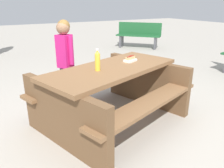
{
  "coord_description": "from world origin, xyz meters",
  "views": [
    {
      "loc": [
        -1.34,
        -2.36,
        1.52
      ],
      "look_at": [
        0.0,
        0.0,
        0.52
      ],
      "focal_mm": 36.13,
      "sensor_mm": 36.0,
      "label": 1
    }
  ],
  "objects_px": {
    "soda_bottle": "(97,61)",
    "hotdog_tray": "(130,59)",
    "park_bench_mid": "(139,35)",
    "picnic_table": "(112,90)",
    "child_in_coat": "(65,52)"
  },
  "relations": [
    {
      "from": "soda_bottle",
      "to": "hotdog_tray",
      "type": "bearing_deg",
      "value": 16.26
    },
    {
      "from": "park_bench_mid",
      "to": "picnic_table",
      "type": "bearing_deg",
      "value": -129.8
    },
    {
      "from": "picnic_table",
      "to": "soda_bottle",
      "type": "xyz_separation_m",
      "value": [
        -0.22,
        -0.05,
        0.43
      ]
    },
    {
      "from": "child_in_coat",
      "to": "hotdog_tray",
      "type": "bearing_deg",
      "value": -48.46
    },
    {
      "from": "hotdog_tray",
      "to": "soda_bottle",
      "type": "bearing_deg",
      "value": -163.74
    },
    {
      "from": "hotdog_tray",
      "to": "child_in_coat",
      "type": "xyz_separation_m",
      "value": [
        -0.67,
        0.75,
        0.04
      ]
    },
    {
      "from": "hotdog_tray",
      "to": "child_in_coat",
      "type": "distance_m",
      "value": 1.01
    },
    {
      "from": "park_bench_mid",
      "to": "hotdog_tray",
      "type": "bearing_deg",
      "value": -127.53
    },
    {
      "from": "child_in_coat",
      "to": "park_bench_mid",
      "type": "height_order",
      "value": "child_in_coat"
    },
    {
      "from": "picnic_table",
      "to": "soda_bottle",
      "type": "relative_size",
      "value": 8.22
    },
    {
      "from": "soda_bottle",
      "to": "child_in_coat",
      "type": "distance_m",
      "value": 0.93
    },
    {
      "from": "picnic_table",
      "to": "child_in_coat",
      "type": "relative_size",
      "value": 1.67
    },
    {
      "from": "soda_bottle",
      "to": "child_in_coat",
      "type": "xyz_separation_m",
      "value": [
        -0.09,
        0.92,
        -0.05
      ]
    },
    {
      "from": "soda_bottle",
      "to": "hotdog_tray",
      "type": "height_order",
      "value": "soda_bottle"
    },
    {
      "from": "soda_bottle",
      "to": "hotdog_tray",
      "type": "distance_m",
      "value": 0.61
    }
  ]
}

